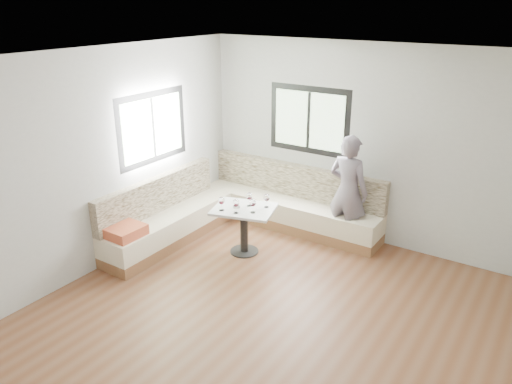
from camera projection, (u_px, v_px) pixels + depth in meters
room at (269, 198)px, 5.09m from camera, size 5.01×5.01×2.81m
banquette at (237, 212)px, 7.45m from camera, size 2.90×2.80×0.95m
table at (244, 219)px, 6.81m from camera, size 0.96×0.83×0.67m
person at (348, 191)px, 6.94m from camera, size 0.63×0.45×1.61m
olive_ramekin at (236, 206)px, 6.76m from camera, size 0.10×0.10×0.04m
wine_glass_a at (221, 201)px, 6.62m from camera, size 0.09×0.09×0.19m
wine_glass_b at (236, 204)px, 6.54m from camera, size 0.09×0.09×0.19m
wine_glass_c at (253, 203)px, 6.56m from camera, size 0.09×0.09×0.19m
wine_glass_d at (249, 197)px, 6.77m from camera, size 0.09×0.09×0.19m
wine_glass_e at (267, 198)px, 6.72m from camera, size 0.09×0.09×0.19m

